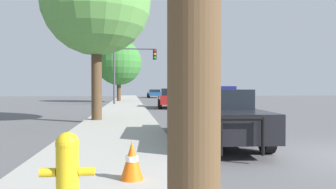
% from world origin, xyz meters
% --- Properties ---
extents(sidewalk_left, '(3.00, 110.00, 0.13)m').
position_xyz_m(sidewalk_left, '(-5.10, 0.00, 0.07)').
color(sidewalk_left, '#A3A099').
rests_on(sidewalk_left, ground_plane).
extents(police_car, '(2.25, 5.38, 1.54)m').
position_xyz_m(police_car, '(-2.37, 2.35, 0.77)').
color(police_car, black).
rests_on(police_car, ground_plane).
extents(fire_hydrant, '(0.59, 0.26, 0.87)m').
position_xyz_m(fire_hydrant, '(-5.37, -2.75, 0.59)').
color(fire_hydrant, gold).
rests_on(fire_hydrant, sidewalk_left).
extents(traffic_light, '(3.69, 0.35, 4.87)m').
position_xyz_m(traffic_light, '(-4.52, 21.68, 3.58)').
color(traffic_light, '#424247').
rests_on(traffic_light, sidewalk_left).
extents(car_background_distant, '(2.10, 4.40, 1.28)m').
position_xyz_m(car_background_distant, '(-0.96, 43.87, 0.70)').
color(car_background_distant, navy).
rests_on(car_background_distant, ground_plane).
extents(car_background_oncoming, '(2.03, 4.45, 1.29)m').
position_xyz_m(car_background_oncoming, '(1.96, 27.65, 0.71)').
color(car_background_oncoming, '#474C51').
rests_on(car_background_oncoming, ground_plane).
extents(car_background_midblock, '(2.18, 4.11, 1.46)m').
position_xyz_m(car_background_midblock, '(-1.61, 17.64, 0.76)').
color(car_background_midblock, maroon).
rests_on(car_background_midblock, ground_plane).
extents(tree_sidewalk_near, '(4.66, 4.66, 7.42)m').
position_xyz_m(tree_sidewalk_near, '(-6.10, 7.82, 5.20)').
color(tree_sidewalk_near, '#4C3823').
rests_on(tree_sidewalk_near, sidewalk_left).
extents(tree_sidewalk_far, '(4.82, 4.82, 6.51)m').
position_xyz_m(tree_sidewalk_far, '(-5.85, 28.50, 4.21)').
color(tree_sidewalk_far, '#4C3823').
rests_on(tree_sidewalk_far, sidewalk_left).
extents(traffic_cone, '(0.34, 0.34, 0.57)m').
position_xyz_m(traffic_cone, '(-4.65, -1.60, 0.41)').
color(traffic_cone, orange).
rests_on(traffic_cone, sidewalk_left).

